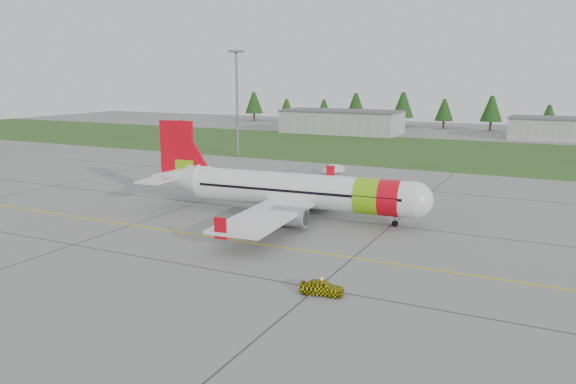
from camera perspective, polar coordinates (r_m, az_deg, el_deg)
The scene contains 10 objects.
ground at distance 47.25m, azimuth -8.35°, elevation -7.70°, with size 320.00×320.00×0.00m, color gray.
aircraft at distance 62.98m, azimuth 0.50°, elevation 0.16°, with size 34.30×31.65×10.38m.
follow_me_car at distance 40.99m, azimuth 3.47°, elevation -8.24°, with size 1.31×1.11×3.26m, color yellow.
service_van at distance 91.37m, azimuth 4.61°, elevation 3.25°, with size 1.55×1.47×4.46m, color silver.
grass_strip at distance 122.27m, azimuth 13.96°, elevation 4.04°, with size 320.00×50.00×0.03m, color #30561E.
taxi_guideline at distance 53.68m, azimuth -3.50°, elevation -5.20°, with size 120.00×0.25×0.02m, color gold.
hangar_west at distance 157.24m, azimuth 5.47°, elevation 7.06°, with size 32.00×14.00×6.00m, color #A8A8A3.
hangar_east at distance 155.10m, azimuth 26.04°, elevation 5.72°, with size 24.00×12.00×5.20m, color #A8A8A3.
floodlight_mast at distance 110.84m, azimuth -5.18°, elevation 8.76°, with size 0.50×0.50×20.00m, color slate.
treeline at distance 176.73m, azimuth 18.01°, elevation 7.70°, with size 160.00×8.00×10.00m, color #1C3F14, non-canonical shape.
Camera 1 is at (25.57, -36.55, 15.60)m, focal length 35.00 mm.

